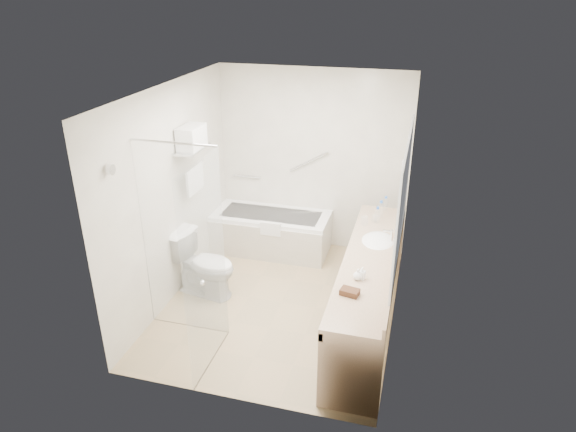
% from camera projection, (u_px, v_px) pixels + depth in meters
% --- Properties ---
extents(floor, '(3.20, 3.20, 0.00)m').
position_uv_depth(floor, '(281.00, 302.00, 6.10)').
color(floor, '#9A855F').
rests_on(floor, ground).
extents(ceiling, '(2.60, 3.20, 0.10)m').
position_uv_depth(ceiling, '(280.00, 90.00, 5.06)').
color(ceiling, white).
rests_on(ceiling, wall_back).
extents(wall_back, '(2.60, 0.10, 2.50)m').
position_uv_depth(wall_back, '(313.00, 161.00, 6.98)').
color(wall_back, beige).
rests_on(wall_back, ground).
extents(wall_front, '(2.60, 0.10, 2.50)m').
position_uv_depth(wall_front, '(227.00, 282.00, 4.18)').
color(wall_front, beige).
rests_on(wall_front, ground).
extents(wall_left, '(0.10, 3.20, 2.50)m').
position_uv_depth(wall_left, '(172.00, 194.00, 5.89)').
color(wall_left, beige).
rests_on(wall_left, ground).
extents(wall_right, '(0.10, 3.20, 2.50)m').
position_uv_depth(wall_right, '(402.00, 220.00, 5.27)').
color(wall_right, beige).
rests_on(wall_right, ground).
extents(bathtub, '(1.60, 0.73, 0.59)m').
position_uv_depth(bathtub, '(271.00, 232.00, 7.19)').
color(bathtub, white).
rests_on(bathtub, floor).
extents(grab_bar_short, '(0.40, 0.03, 0.03)m').
position_uv_depth(grab_bar_short, '(247.00, 176.00, 7.30)').
color(grab_bar_short, silver).
rests_on(grab_bar_short, wall_back).
extents(grab_bar_long, '(0.53, 0.03, 0.33)m').
position_uv_depth(grab_bar_long, '(309.00, 161.00, 6.96)').
color(grab_bar_long, silver).
rests_on(grab_bar_long, wall_back).
extents(shower_enclosure, '(0.96, 0.91, 2.11)m').
position_uv_depth(shower_enclosure, '(193.00, 253.00, 5.00)').
color(shower_enclosure, silver).
rests_on(shower_enclosure, floor).
extents(towel_shelf, '(0.24, 0.55, 0.81)m').
position_uv_depth(towel_shelf, '(192.00, 144.00, 5.96)').
color(towel_shelf, silver).
rests_on(towel_shelf, wall_left).
extents(vanity_counter, '(0.55, 2.70, 0.95)m').
position_uv_depth(vanity_counter, '(370.00, 274.00, 5.46)').
color(vanity_counter, tan).
rests_on(vanity_counter, floor).
extents(sink, '(0.40, 0.52, 0.14)m').
position_uv_depth(sink, '(378.00, 243.00, 5.73)').
color(sink, white).
rests_on(sink, vanity_counter).
extents(faucet, '(0.03, 0.03, 0.14)m').
position_uv_depth(faucet, '(392.00, 236.00, 5.65)').
color(faucet, silver).
rests_on(faucet, vanity_counter).
extents(mirror, '(0.02, 2.00, 1.20)m').
position_uv_depth(mirror, '(403.00, 198.00, 5.02)').
color(mirror, silver).
rests_on(mirror, wall_right).
extents(hairdryer_unit, '(0.08, 0.10, 0.18)m').
position_uv_depth(hairdryer_unit, '(405.00, 168.00, 6.12)').
color(hairdryer_unit, white).
rests_on(hairdryer_unit, wall_right).
extents(toilet, '(0.86, 0.58, 0.78)m').
position_uv_depth(toilet, '(204.00, 265.00, 6.14)').
color(toilet, white).
rests_on(toilet, floor).
extents(amenity_basket, '(0.19, 0.14, 0.06)m').
position_uv_depth(amenity_basket, '(350.00, 292.00, 4.72)').
color(amenity_basket, '#4E2A1C').
rests_on(amenity_basket, vanity_counter).
extents(soap_bottle_a, '(0.09, 0.14, 0.06)m').
position_uv_depth(soap_bottle_a, '(362.00, 276.00, 4.97)').
color(soap_bottle_a, white).
rests_on(soap_bottle_a, vanity_counter).
extents(soap_bottle_b, '(0.13, 0.14, 0.09)m').
position_uv_depth(soap_bottle_b, '(358.00, 275.00, 4.95)').
color(soap_bottle_b, white).
rests_on(soap_bottle_b, vanity_counter).
extents(water_bottle_left, '(0.06, 0.06, 0.19)m').
position_uv_depth(water_bottle_left, '(386.00, 204.00, 6.43)').
color(water_bottle_left, silver).
rests_on(water_bottle_left, vanity_counter).
extents(water_bottle_mid, '(0.06, 0.06, 0.21)m').
position_uv_depth(water_bottle_mid, '(381.00, 209.00, 6.26)').
color(water_bottle_mid, silver).
rests_on(water_bottle_mid, vanity_counter).
extents(water_bottle_right, '(0.06, 0.06, 0.21)m').
position_uv_depth(water_bottle_right, '(377.00, 216.00, 6.10)').
color(water_bottle_right, silver).
rests_on(water_bottle_right, vanity_counter).
extents(drinking_glass_near, '(0.07, 0.07, 0.08)m').
position_uv_depth(drinking_glass_near, '(375.00, 218.00, 6.15)').
color(drinking_glass_near, silver).
rests_on(drinking_glass_near, vanity_counter).
extents(drinking_glass_far, '(0.10, 0.10, 0.10)m').
position_uv_depth(drinking_glass_far, '(364.00, 221.00, 6.06)').
color(drinking_glass_far, silver).
rests_on(drinking_glass_far, vanity_counter).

